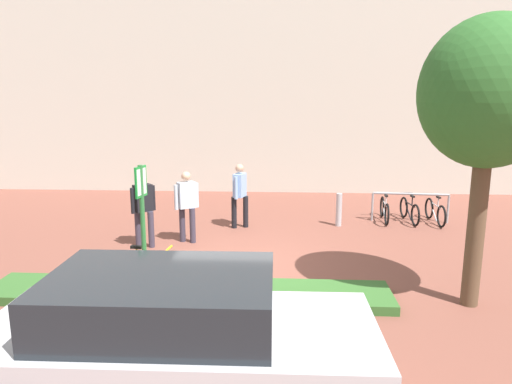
{
  "coord_description": "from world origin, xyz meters",
  "views": [
    {
      "loc": [
        0.7,
        -8.89,
        3.37
      ],
      "look_at": [
        0.08,
        2.02,
        1.17
      ],
      "focal_mm": 32.12,
      "sensor_mm": 36.0,
      "label": 1
    }
  ],
  "objects_px": {
    "parking_sign_post": "(142,212)",
    "person_shirt_blue": "(187,202)",
    "car_silver_sedan": "(176,342)",
    "tree_sidewalk": "(489,95)",
    "bike_at_sign": "(148,273)",
    "bike_rack_cluster": "(410,210)",
    "person_casual_tan": "(240,192)",
    "bollard_steel": "(339,210)",
    "person_suited_dark": "(143,205)"
  },
  "relations": [
    {
      "from": "parking_sign_post",
      "to": "person_shirt_blue",
      "type": "xyz_separation_m",
      "value": [
        0.09,
        3.12,
        -0.54
      ]
    },
    {
      "from": "car_silver_sedan",
      "to": "tree_sidewalk",
      "type": "bearing_deg",
      "value": 33.13
    },
    {
      "from": "parking_sign_post",
      "to": "person_shirt_blue",
      "type": "height_order",
      "value": "parking_sign_post"
    },
    {
      "from": "bike_at_sign",
      "to": "bike_rack_cluster",
      "type": "height_order",
      "value": "bike_at_sign"
    },
    {
      "from": "bike_at_sign",
      "to": "car_silver_sedan",
      "type": "relative_size",
      "value": 0.39
    },
    {
      "from": "person_casual_tan",
      "to": "car_silver_sedan",
      "type": "height_order",
      "value": "person_casual_tan"
    },
    {
      "from": "bollard_steel",
      "to": "person_suited_dark",
      "type": "distance_m",
      "value": 5.19
    },
    {
      "from": "person_suited_dark",
      "to": "person_shirt_blue",
      "type": "xyz_separation_m",
      "value": [
        0.93,
        0.39,
        0.0
      ]
    },
    {
      "from": "person_shirt_blue",
      "to": "person_casual_tan",
      "type": "relative_size",
      "value": 1.0
    },
    {
      "from": "person_suited_dark",
      "to": "person_shirt_blue",
      "type": "bearing_deg",
      "value": 22.84
    },
    {
      "from": "tree_sidewalk",
      "to": "bollard_steel",
      "type": "height_order",
      "value": "tree_sidewalk"
    },
    {
      "from": "person_casual_tan",
      "to": "car_silver_sedan",
      "type": "distance_m",
      "value": 7.29
    },
    {
      "from": "tree_sidewalk",
      "to": "bike_at_sign",
      "type": "height_order",
      "value": "tree_sidewalk"
    },
    {
      "from": "bike_rack_cluster",
      "to": "person_casual_tan",
      "type": "xyz_separation_m",
      "value": [
        -4.7,
        -0.86,
        0.63
      ]
    },
    {
      "from": "bike_at_sign",
      "to": "person_suited_dark",
      "type": "distance_m",
      "value": 2.76
    },
    {
      "from": "tree_sidewalk",
      "to": "bike_at_sign",
      "type": "xyz_separation_m",
      "value": [
        -5.52,
        0.19,
        -3.1
      ]
    },
    {
      "from": "person_casual_tan",
      "to": "bike_at_sign",
      "type": "bearing_deg",
      "value": -106.21
    },
    {
      "from": "parking_sign_post",
      "to": "bollard_steel",
      "type": "xyz_separation_m",
      "value": [
        3.9,
        4.78,
        -1.07
      ]
    },
    {
      "from": "person_shirt_blue",
      "to": "tree_sidewalk",
      "type": "bearing_deg",
      "value": -30.07
    },
    {
      "from": "bike_at_sign",
      "to": "car_silver_sedan",
      "type": "xyz_separation_m",
      "value": [
        1.22,
        -2.99,
        0.41
      ]
    },
    {
      "from": "bollard_steel",
      "to": "person_shirt_blue",
      "type": "xyz_separation_m",
      "value": [
        -3.81,
        -1.66,
        0.53
      ]
    },
    {
      "from": "bike_rack_cluster",
      "to": "bollard_steel",
      "type": "height_order",
      "value": "bollard_steel"
    },
    {
      "from": "bollard_steel",
      "to": "person_casual_tan",
      "type": "relative_size",
      "value": 0.52
    },
    {
      "from": "parking_sign_post",
      "to": "bollard_steel",
      "type": "bearing_deg",
      "value": 50.82
    },
    {
      "from": "parking_sign_post",
      "to": "person_shirt_blue",
      "type": "relative_size",
      "value": 1.35
    },
    {
      "from": "bike_at_sign",
      "to": "tree_sidewalk",
      "type": "bearing_deg",
      "value": -1.92
    },
    {
      "from": "person_suited_dark",
      "to": "bike_at_sign",
      "type": "bearing_deg",
      "value": -72.19
    },
    {
      "from": "bike_at_sign",
      "to": "person_shirt_blue",
      "type": "relative_size",
      "value": 0.97
    },
    {
      "from": "parking_sign_post",
      "to": "bike_rack_cluster",
      "type": "relative_size",
      "value": 1.1
    },
    {
      "from": "person_suited_dark",
      "to": "person_shirt_blue",
      "type": "relative_size",
      "value": 1.0
    },
    {
      "from": "tree_sidewalk",
      "to": "person_suited_dark",
      "type": "bearing_deg",
      "value": 156.6
    },
    {
      "from": "person_casual_tan",
      "to": "bollard_steel",
      "type": "bearing_deg",
      "value": 6.79
    },
    {
      "from": "tree_sidewalk",
      "to": "bike_at_sign",
      "type": "distance_m",
      "value": 6.33
    },
    {
      "from": "tree_sidewalk",
      "to": "bike_rack_cluster",
      "type": "xyz_separation_m",
      "value": [
        0.43,
        5.34,
        -3.1
      ]
    },
    {
      "from": "bike_at_sign",
      "to": "bollard_steel",
      "type": "xyz_separation_m",
      "value": [
        3.91,
        4.61,
        0.1
      ]
    },
    {
      "from": "person_suited_dark",
      "to": "person_casual_tan",
      "type": "height_order",
      "value": "same"
    },
    {
      "from": "tree_sidewalk",
      "to": "parking_sign_post",
      "type": "bearing_deg",
      "value": 179.86
    },
    {
      "from": "tree_sidewalk",
      "to": "person_shirt_blue",
      "type": "relative_size",
      "value": 2.71
    },
    {
      "from": "bike_rack_cluster",
      "to": "bollard_steel",
      "type": "relative_size",
      "value": 2.34
    },
    {
      "from": "tree_sidewalk",
      "to": "parking_sign_post",
      "type": "distance_m",
      "value": 5.83
    },
    {
      "from": "person_suited_dark",
      "to": "bike_rack_cluster",
      "type": "bearing_deg",
      "value": 21.0
    },
    {
      "from": "bike_at_sign",
      "to": "parking_sign_post",
      "type": "bearing_deg",
      "value": -85.53
    },
    {
      "from": "tree_sidewalk",
      "to": "person_casual_tan",
      "type": "bearing_deg",
      "value": 133.64
    },
    {
      "from": "bike_at_sign",
      "to": "bike_rack_cluster",
      "type": "distance_m",
      "value": 7.87
    },
    {
      "from": "bollard_steel",
      "to": "person_casual_tan",
      "type": "bearing_deg",
      "value": -173.21
    },
    {
      "from": "parking_sign_post",
      "to": "bike_rack_cluster",
      "type": "xyz_separation_m",
      "value": [
        5.94,
        5.33,
        -1.17
      ]
    },
    {
      "from": "tree_sidewalk",
      "to": "car_silver_sedan",
      "type": "distance_m",
      "value": 5.8
    },
    {
      "from": "bike_rack_cluster",
      "to": "person_shirt_blue",
      "type": "distance_m",
      "value": 6.28
    },
    {
      "from": "person_suited_dark",
      "to": "car_silver_sedan",
      "type": "xyz_separation_m",
      "value": [
        2.04,
        -5.55,
        -0.23
      ]
    },
    {
      "from": "person_shirt_blue",
      "to": "person_casual_tan",
      "type": "bearing_deg",
      "value": 49.66
    }
  ]
}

